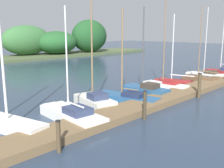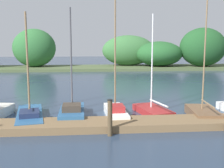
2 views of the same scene
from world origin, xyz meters
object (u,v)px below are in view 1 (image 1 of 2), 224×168
object	(u,v)px
sailboat_10	(205,74)
mooring_piling_2	(145,105)
sailboat_11	(222,71)
sailboat_8	(172,81)
mooring_piling_3	(199,85)
sailboat_7	(165,85)
sailboat_6	(144,89)
sailboat_2	(9,121)
mooring_piling_1	(58,136)
sailboat_3	(71,114)
sailboat_5	(125,97)
sailboat_9	(199,78)
sailboat_4	(94,99)

from	to	relation	value
sailboat_10	mooring_piling_2	distance (m)	14.06
sailboat_10	sailboat_11	distance (m)	2.27
sailboat_8	mooring_piling_3	size ratio (longest dim) A/B	3.46
sailboat_10	mooring_piling_2	size ratio (longest dim) A/B	4.34
sailboat_7	sailboat_6	bearing A→B (deg)	83.82
sailboat_2	mooring_piling_1	bearing A→B (deg)	171.48
sailboat_3	mooring_piling_2	xyz separation A→B (m)	(2.57, -2.56, 0.43)
mooring_piling_3	sailboat_6	bearing A→B (deg)	120.17
sailboat_10	mooring_piling_2	world-z (taller)	sailboat_10
sailboat_5	sailboat_9	xyz separation A→B (m)	(9.31, -0.35, 0.01)
sailboat_7	sailboat_5	bearing A→B (deg)	87.79
sailboat_9	sailboat_8	bearing A→B (deg)	73.84
sailboat_10	mooring_piling_3	distance (m)	8.27
sailboat_5	sailboat_4	bearing A→B (deg)	65.26
sailboat_3	sailboat_8	size ratio (longest dim) A/B	0.97
sailboat_10	sailboat_7	bearing A→B (deg)	87.77
mooring_piling_2	sailboat_5	bearing A→B (deg)	56.96
sailboat_9	mooring_piling_2	distance (m)	11.63
sailboat_2	mooring_piling_1	xyz separation A→B (m)	(0.26, -3.43, 0.21)
sailboat_4	mooring_piling_1	bearing A→B (deg)	138.96
sailboat_5	sailboat_6	bearing A→B (deg)	-96.22
mooring_piling_3	sailboat_5	bearing A→B (deg)	143.91
sailboat_8	sailboat_4	bearing A→B (deg)	77.17
sailboat_4	sailboat_11	xyz separation A→B (m)	(15.97, -1.03, 0.01)
mooring_piling_1	mooring_piling_2	xyz separation A→B (m)	(4.98, -0.07, 0.13)
sailboat_11	mooring_piling_2	xyz separation A→B (m)	(-15.85, -2.56, 0.31)
sailboat_5	sailboat_9	world-z (taller)	sailboat_9
sailboat_7	sailboat_10	size ratio (longest dim) A/B	1.15
sailboat_2	mooring_piling_2	distance (m)	6.31
sailboat_5	mooring_piling_3	xyz separation A→B (m)	(4.04, -2.95, 0.53)
mooring_piling_1	sailboat_11	bearing A→B (deg)	6.82
sailboat_11	sailboat_5	bearing A→B (deg)	90.75
sailboat_2	sailboat_4	bearing A→B (deg)	-101.90
mooring_piling_1	sailboat_10	bearing A→B (deg)	9.59
sailboat_2	sailboat_4	xyz separation A→B (m)	(5.12, 0.08, 0.03)
sailboat_4	sailboat_7	distance (m)	6.71
sailboat_2	sailboat_4	size ratio (longest dim) A/B	0.92
sailboat_3	sailboat_10	size ratio (longest dim) A/B	0.85
sailboat_3	sailboat_5	bearing A→B (deg)	-79.13
mooring_piling_3	sailboat_9	bearing A→B (deg)	26.23
sailboat_10	sailboat_6	bearing A→B (deg)	86.65
sailboat_7	sailboat_9	bearing A→B (deg)	-97.36
sailboat_4	mooring_piling_1	xyz separation A→B (m)	(-4.86, -3.52, 0.18)
sailboat_2	sailboat_5	size ratio (longest dim) A/B	1.33
sailboat_8	sailboat_2	bearing A→B (deg)	77.12
sailboat_10	mooring_piling_3	xyz separation A→B (m)	(-7.65, -3.11, 0.49)
sailboat_9	mooring_piling_1	size ratio (longest dim) A/B	5.23
sailboat_8	sailboat_10	distance (m)	4.98
mooring_piling_2	mooring_piling_3	distance (m)	6.03
sailboat_4	sailboat_8	distance (m)	8.86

